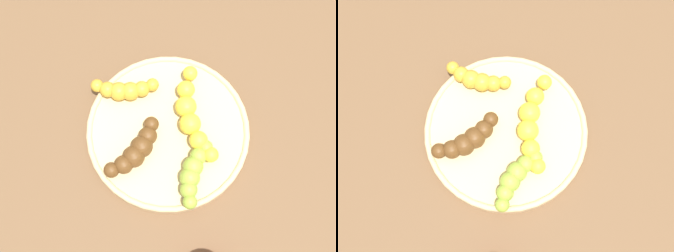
{
  "view_description": "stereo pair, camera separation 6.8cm",
  "coord_description": "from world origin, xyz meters",
  "views": [
    {
      "loc": [
        0.17,
        -0.14,
        0.68
      ],
      "look_at": [
        0.0,
        0.0,
        0.04
      ],
      "focal_mm": 44.26,
      "sensor_mm": 36.0,
      "label": 1
    },
    {
      "loc": [
        0.2,
        -0.08,
        0.68
      ],
      "look_at": [
        0.0,
        0.0,
        0.04
      ],
      "focal_mm": 44.26,
      "sensor_mm": 36.0,
      "label": 2
    }
  ],
  "objects": [
    {
      "name": "banana_green",
      "position": [
        0.09,
        -0.02,
        0.04
      ],
      "size": [
        0.07,
        0.1,
        0.03
      ],
      "rotation": [
        0.0,
        0.0,
        3.73
      ],
      "color": "#8CAD38",
      "rests_on": "fruit_bowl"
    },
    {
      "name": "banana_spotted",
      "position": [
        -0.1,
        -0.01,
        0.04
      ],
      "size": [
        0.08,
        0.1,
        0.03
      ],
      "rotation": [
        0.0,
        0.0,
        5.61
      ],
      "color": "gold",
      "rests_on": "fruit_bowl"
    },
    {
      "name": "banana_overripe",
      "position": [
        -0.0,
        -0.07,
        0.04
      ],
      "size": [
        0.06,
        0.12,
        0.04
      ],
      "rotation": [
        0.0,
        0.0,
        0.22
      ],
      "color": "#593819",
      "rests_on": "fruit_bowl"
    },
    {
      "name": "banana_yellow",
      "position": [
        0.01,
        0.04,
        0.04
      ],
      "size": [
        0.16,
        0.1,
        0.04
      ],
      "rotation": [
        0.0,
        0.0,
        4.24
      ],
      "color": "yellow",
      "rests_on": "fruit_bowl"
    },
    {
      "name": "fruit_bowl",
      "position": [
        0.0,
        0.0,
        0.01
      ],
      "size": [
        0.28,
        0.28,
        0.02
      ],
      "color": "#D1B784",
      "rests_on": "ground_plane"
    },
    {
      "name": "ground_plane",
      "position": [
        0.0,
        0.0,
        0.0
      ],
      "size": [
        2.4,
        2.4,
        0.0
      ],
      "primitive_type": "plane",
      "color": "brown"
    }
  ]
}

